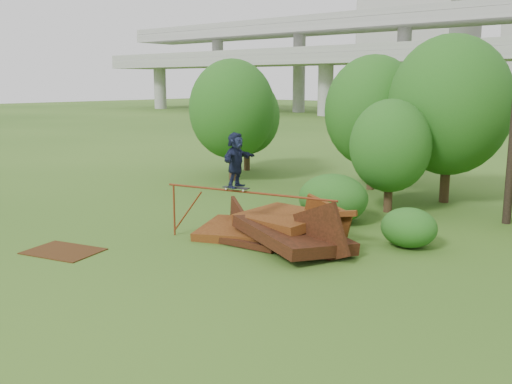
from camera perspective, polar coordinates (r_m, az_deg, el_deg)
The scene contains 14 objects.
ground at distance 15.06m, azimuth -2.55°, elevation -7.47°, with size 240.00×240.00×0.00m, color #2D5116.
scrap_pile at distance 17.19m, azimuth 2.23°, elevation -3.77°, with size 5.72×3.67×1.99m.
grind_rail at distance 16.57m, azimuth -0.88°, elevation -0.95°, with size 5.44×1.20×1.65m.
skateboard at distance 16.67m, azimuth -2.01°, elevation 0.43°, with size 0.84×0.38×0.08m.
skater at distance 16.55m, azimuth -2.03°, elevation 3.23°, with size 1.50×0.48×1.61m, color #161B35.
flat_plate at distance 17.22m, azimuth -18.71°, elevation -5.63°, with size 2.03×1.45×0.03m, color #3B210C.
tree_0 at distance 27.76m, azimuth -2.39°, elevation 8.26°, with size 4.17×4.17×5.88m.
tree_1 at distance 25.87m, azimuth 11.65°, elevation 7.90°, with size 4.29×4.29×5.96m.
tree_2 at distance 21.43m, azimuth 13.29°, elevation 4.50°, with size 2.96×2.96×4.18m.
tree_3 at distance 23.76m, azimuth 18.80°, elevation 8.20°, with size 4.76×4.76×6.61m.
tree_6 at distance 31.06m, azimuth -0.93°, elevation 7.59°, with size 3.61×3.61×5.04m.
shrub_left at distance 19.70m, azimuth 7.72°, elevation -0.63°, with size 2.43×2.24×1.68m, color #1C5316.
shrub_right at distance 17.23m, azimuth 15.04°, elevation -3.45°, with size 1.65×1.51×1.17m, color #1C5316.
building_left at distance 116.51m, azimuth 16.06°, elevation 16.76°, with size 18.00×16.00×35.00m, color #9E9E99.
Camera 1 is at (9.64, -10.55, 4.74)m, focal length 40.00 mm.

